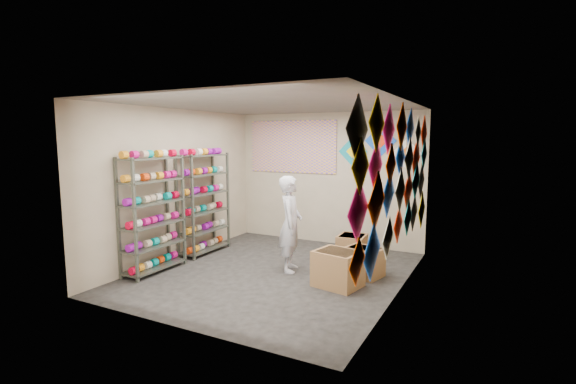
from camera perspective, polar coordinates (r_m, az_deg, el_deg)
The scene contains 12 objects.
ground at distance 6.94m, azimuth -1.91°, elevation -10.94°, with size 4.50×4.50×0.00m, color black.
room_walls at distance 6.61m, azimuth -1.97°, elevation 2.72°, with size 4.50×4.50×4.50m.
shelf_rack_front at distance 7.11m, azimuth -18.03°, elevation -2.96°, with size 0.40×1.10×1.90m, color #4C5147.
shelf_rack_back at distance 8.06m, azimuth -11.45°, elevation -1.55°, with size 0.40×1.10×1.90m, color #4C5147.
string_spools at distance 7.56m, azimuth -14.55°, elevation -1.50°, with size 0.12×2.36×0.12m.
kite_wall_display at distance 5.91m, azimuth 15.04°, elevation 1.92°, with size 0.06×4.34×2.10m.
back_wall_kites at distance 8.27m, azimuth 12.25°, elevation 5.87°, with size 1.64×0.02×0.83m.
poster at distance 8.94m, azimuth 0.58°, elevation 6.22°, with size 2.00×0.01×1.10m, color #7A51AF.
shopkeeper at distance 6.83m, azimuth 0.34°, elevation -4.38°, with size 0.55×0.67×1.58m, color silver.
carton_a at distance 6.30m, azimuth 6.84°, elevation -10.37°, with size 0.64×0.53×0.53m, color brown.
carton_b at distance 6.81m, azimuth 10.28°, elevation -9.41°, with size 0.56×0.45×0.45m, color brown.
carton_c at distance 7.65m, azimuth 8.73°, elevation -7.52°, with size 0.47×0.52×0.45m, color brown.
Camera 1 is at (3.24, -5.74, 2.18)m, focal length 26.00 mm.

